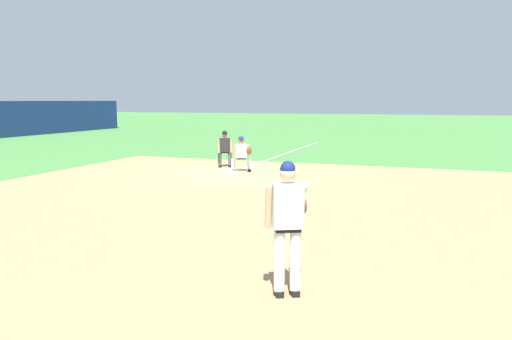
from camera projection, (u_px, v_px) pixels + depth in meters
name	position (u px, v px, depth m)	size (l,w,h in m)	color
ground_plane	(229.00, 174.00, 18.18)	(160.00, 160.00, 0.00)	#47843D
infield_dirt_patch	(245.00, 207.00, 12.50)	(18.00, 18.00, 0.01)	tan
foul_line_stripe	(285.00, 154.00, 24.93)	(14.48, 0.10, 0.00)	white
first_base_bag	(229.00, 172.00, 18.18)	(0.38, 0.38, 0.09)	white
baseball	(251.00, 186.00, 15.39)	(0.07, 0.07, 0.07)	white
pitcher	(288.00, 220.00, 6.71)	(0.83, 0.59, 1.86)	black
first_baseman	(242.00, 152.00, 18.54)	(0.84, 0.99, 1.34)	black
umpire	(225.00, 147.00, 19.80)	(0.61, 0.67, 1.46)	black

